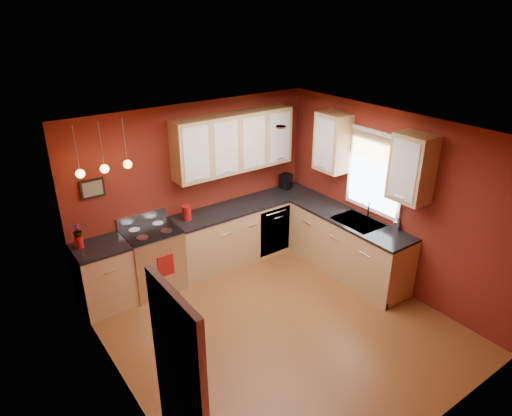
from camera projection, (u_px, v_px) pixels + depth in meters
floor at (279, 327)px, 6.01m from camera, size 4.20×4.20×0.00m
ceiling at (284, 134)px, 4.93m from camera, size 4.00×4.20×0.02m
wall_back at (196, 187)px, 7.02m from camera, size 4.00×0.02×2.60m
wall_front at (433, 335)px, 3.92m from camera, size 4.00×0.02×2.60m
wall_left at (119, 298)px, 4.41m from camera, size 0.02×4.20×2.60m
wall_right at (390, 201)px, 6.53m from camera, size 0.02×4.20×2.60m
base_cabinets_back_left at (105, 277)px, 6.28m from camera, size 0.70×0.60×0.90m
base_cabinets_back_right at (247, 231)px, 7.54m from camera, size 2.54×0.60×0.90m
base_cabinets_right at (347, 246)px, 7.06m from camera, size 0.60×2.10×0.90m
counter_back_left at (100, 247)px, 6.08m from camera, size 0.70×0.62×0.04m
counter_back_right at (246, 205)px, 7.35m from camera, size 2.54×0.62×0.04m
counter_right at (350, 219)px, 6.87m from camera, size 0.62×2.10×0.04m
gas_range at (154, 259)px, 6.65m from camera, size 0.76×0.64×1.11m
dishwasher_front at (275, 231)px, 7.52m from camera, size 0.60×0.02×0.80m
sink at (358, 223)px, 6.76m from camera, size 0.50×0.70×0.33m
window at (376, 170)px, 6.58m from camera, size 0.06×1.02×1.22m
door_left_wall at (182, 397)px, 3.65m from camera, size 0.12×0.82×2.05m
upper_cabinets_back at (234, 142)px, 6.94m from camera, size 2.00×0.35×0.90m
upper_cabinets_right at (369, 154)px, 6.41m from camera, size 0.35×1.95×0.90m
wall_picture at (92, 188)px, 6.04m from camera, size 0.32×0.03×0.26m
pendant_lights at (104, 168)px, 5.70m from camera, size 0.71×0.11×0.66m
red_canister at (187, 213)px, 6.77m from camera, size 0.15×0.15×0.22m
red_vase at (79, 242)px, 6.00m from camera, size 0.10×0.10×0.17m
flowers at (77, 231)px, 5.93m from camera, size 0.14×0.14×0.20m
coffee_maker at (286, 182)px, 7.89m from camera, size 0.21×0.20×0.26m
soap_pump at (397, 224)px, 6.47m from camera, size 0.11×0.11×0.19m
dish_towel at (166, 266)px, 6.42m from camera, size 0.24×0.02×0.32m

